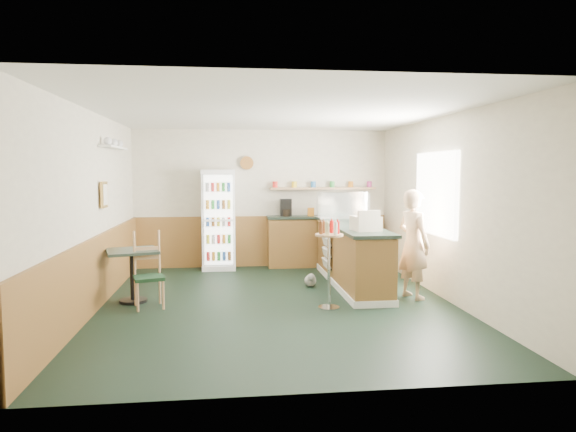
{
  "coord_description": "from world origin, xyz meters",
  "views": [
    {
      "loc": [
        -0.67,
        -7.16,
        1.88
      ],
      "look_at": [
        0.24,
        0.6,
        1.2
      ],
      "focal_mm": 32.0,
      "sensor_mm": 36.0,
      "label": 1
    }
  ],
  "objects": [
    {
      "name": "service_counter",
      "position": [
        1.35,
        1.07,
        0.46
      ],
      "size": [
        0.68,
        3.01,
        1.01
      ],
      "color": "olive",
      "rests_on": "ground"
    },
    {
      "name": "ground",
      "position": [
        0.0,
        0.0,
        0.0
      ],
      "size": [
        6.0,
        6.0,
        0.0
      ],
      "primitive_type": "plane",
      "color": "black",
      "rests_on": "ground"
    },
    {
      "name": "back_counter",
      "position": [
        1.19,
        2.8,
        0.55
      ],
      "size": [
        2.24,
        0.42,
        1.69
      ],
      "color": "olive",
      "rests_on": "ground"
    },
    {
      "name": "drinks_fridge",
      "position": [
        -0.86,
        2.74,
        0.96
      ],
      "size": [
        0.63,
        0.53,
        1.92
      ],
      "color": "white",
      "rests_on": "ground"
    },
    {
      "name": "shopkeeper",
      "position": [
        2.05,
        0.1,
        0.81
      ],
      "size": [
        0.57,
        0.65,
        1.62
      ],
      "primitive_type": "imported",
      "rotation": [
        0.0,
        0.0,
        1.97
      ],
      "color": "tan",
      "rests_on": "ground"
    },
    {
      "name": "cafe_table",
      "position": [
        -2.05,
        0.34,
        0.54
      ],
      "size": [
        0.86,
        0.86,
        0.76
      ],
      "rotation": [
        0.0,
        0.0,
        0.28
      ],
      "color": "black",
      "rests_on": "ground"
    },
    {
      "name": "newspaper_rack",
      "position": [
        0.99,
        1.36,
        0.59
      ],
      "size": [
        0.09,
        0.46,
        0.73
      ],
      "color": "black",
      "rests_on": "ground"
    },
    {
      "name": "dog_doorstop",
      "position": [
        0.66,
        1.0,
        0.11
      ],
      "size": [
        0.2,
        0.25,
        0.24
      ],
      "rotation": [
        0.0,
        0.0,
        -0.06
      ],
      "color": "gray",
      "rests_on": "ground"
    },
    {
      "name": "condiment_stand",
      "position": [
        0.7,
        -0.33,
        0.78
      ],
      "size": [
        0.39,
        0.39,
        1.21
      ],
      "rotation": [
        0.0,
        0.0,
        0.06
      ],
      "color": "silver",
      "rests_on": "ground"
    },
    {
      "name": "cash_register",
      "position": [
        1.35,
        0.2,
        1.12
      ],
      "size": [
        0.42,
        0.43,
        0.22
      ],
      "primitive_type": "cube",
      "rotation": [
        0.0,
        0.0,
        0.12
      ],
      "color": "beige",
      "rests_on": "service_counter"
    },
    {
      "name": "cafe_chair",
      "position": [
        -1.77,
        0.07,
        0.55
      ],
      "size": [
        0.48,
        0.48,
        1.06
      ],
      "rotation": [
        0.0,
        0.0,
        0.26
      ],
      "color": "black",
      "rests_on": "ground"
    },
    {
      "name": "display_case",
      "position": [
        1.35,
        1.74,
        1.26
      ],
      "size": [
        0.89,
        0.46,
        0.5
      ],
      "color": "silver",
      "rests_on": "service_counter"
    },
    {
      "name": "room_envelope",
      "position": [
        -0.23,
        0.73,
        1.52
      ],
      "size": [
        5.04,
        6.02,
        2.72
      ],
      "color": "beige",
      "rests_on": "ground"
    }
  ]
}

